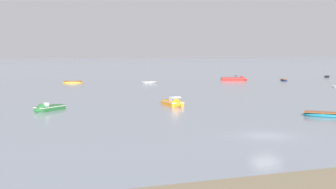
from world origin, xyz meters
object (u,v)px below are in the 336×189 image
Objects in this scene: rowboat_moored_5 at (73,82)px; rowboat_moored_7 at (149,83)px; rowboat_moored_0 at (327,77)px; motorboat_moored_3 at (174,104)px; motorboat_moored_1 at (46,109)px; rowboat_moored_1 at (324,115)px; rowboat_moored_3 at (284,80)px; motorboat_moored_5 at (237,80)px.

rowboat_moored_7 is at bearing -9.68° from rowboat_moored_5.
motorboat_moored_3 is (-66.61, -51.50, 0.13)m from rowboat_moored_0.
rowboat_moored_7 is (29.09, 44.41, -0.07)m from motorboat_moored_1.
rowboat_moored_1 is at bearing 94.96° from rowboat_moored_7.
rowboat_moored_7 is at bearing -163.24° from motorboat_moored_1.
motorboat_moored_1 reaches higher than rowboat_moored_1.
motorboat_moored_1 is 53.09m from rowboat_moored_7.
rowboat_moored_3 is 34.21m from rowboat_moored_7.
motorboat_moored_1 is 1.27× the size of rowboat_moored_7.
motorboat_moored_1 is 1.03× the size of rowboat_moored_1.
motorboat_moored_1 is at bearing -112.44° from motorboat_moored_5.
rowboat_moored_0 is 70.68m from rowboat_moored_5.
motorboat_moored_3 is 1.05× the size of rowboat_moored_5.
rowboat_moored_1 is at bearing -84.05° from motorboat_moored_5.
rowboat_moored_1 is at bearing -174.21° from rowboat_moored_0.
rowboat_moored_0 is 0.70× the size of motorboat_moored_3.
rowboat_moored_5 is at bearing -144.34° from motorboat_moored_1.
motorboat_moored_3 is 51.76m from rowboat_moored_5.
rowboat_moored_3 is 11.64m from motorboat_moored_5.
motorboat_moored_5 reaches higher than rowboat_moored_5.
motorboat_moored_3 is 46.38m from rowboat_moored_7.
rowboat_moored_0 is at bearing -167.92° from rowboat_moored_7.
motorboat_moored_5 is at bearing 5.38° from rowboat_moored_5.
rowboat_moored_7 is 0.55× the size of motorboat_moored_5.
motorboat_moored_5 reaches higher than rowboat_moored_1.
motorboat_moored_1 is at bearing -91.08° from rowboat_moored_5.
rowboat_moored_3 is 0.74× the size of motorboat_moored_3.
motorboat_moored_5 is (35.18, 46.17, 0.02)m from motorboat_moored_3.
rowboat_moored_7 is at bearing -80.81° from rowboat_moored_3.
rowboat_moored_0 is at bearing 36.01° from motorboat_moored_5.
rowboat_moored_3 is at bearing 132.79° from motorboat_moored_3.
rowboat_moored_5 reaches higher than rowboat_moored_3.
rowboat_moored_1 is 70.04m from rowboat_moored_5.
motorboat_moored_5 is at bearing -63.20° from rowboat_moored_1.
rowboat_moored_3 is (34.25, 58.57, -0.05)m from rowboat_moored_1.
rowboat_moored_3 is at bearing 173.31° from motorboat_moored_1.
motorboat_moored_5 is at bearing 144.23° from rowboat_moored_0.
rowboat_moored_0 is 84.19m from motorboat_moored_3.
rowboat_moored_5 is at bearing -17.82° from rowboat_moored_7.
rowboat_moored_1 is 67.85m from rowboat_moored_3.
motorboat_moored_1 is 1.26× the size of rowboat_moored_3.
rowboat_moored_7 is at bearing 165.53° from motorboat_moored_3.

